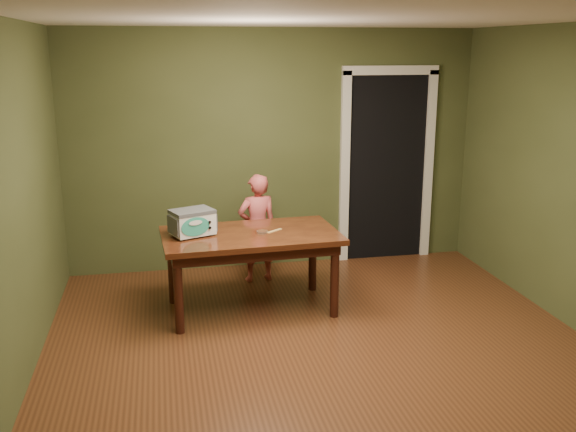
{
  "coord_description": "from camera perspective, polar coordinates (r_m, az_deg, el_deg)",
  "views": [
    {
      "loc": [
        -1.22,
        -4.36,
        2.38
      ],
      "look_at": [
        -0.14,
        1.0,
        0.95
      ],
      "focal_mm": 40.0,
      "sensor_mm": 36.0,
      "label": 1
    }
  ],
  "objects": [
    {
      "name": "toy_oven",
      "position": [
        5.8,
        -8.5,
        -0.49
      ],
      "size": [
        0.45,
        0.38,
        0.24
      ],
      "rotation": [
        0.0,
        0.0,
        0.38
      ],
      "color": "#4C4F54",
      "rests_on": "dining_table"
    },
    {
      "name": "baking_pan",
      "position": [
        5.86,
        -2.31,
        -1.4
      ],
      "size": [
        0.1,
        0.1,
        0.02
      ],
      "color": "silver",
      "rests_on": "dining_table"
    },
    {
      "name": "doorway",
      "position": [
        7.69,
        8.0,
        4.61
      ],
      "size": [
        1.1,
        0.66,
        2.25
      ],
      "color": "black",
      "rests_on": "ground"
    },
    {
      "name": "spatula",
      "position": [
        5.91,
        -1.22,
        -1.33
      ],
      "size": [
        0.16,
        0.13,
        0.01
      ],
      "primitive_type": "cube",
      "rotation": [
        0.0,
        0.0,
        0.64
      ],
      "color": "#E4B663",
      "rests_on": "dining_table"
    },
    {
      "name": "child",
      "position": [
        6.68,
        -2.74,
        -1.07
      ],
      "size": [
        0.46,
        0.34,
        1.14
      ],
      "primitive_type": "imported",
      "rotation": [
        0.0,
        0.0,
        3.31
      ],
      "color": "#D25657",
      "rests_on": "floor"
    },
    {
      "name": "room_shell",
      "position": [
        4.58,
        4.26,
        6.15
      ],
      "size": [
        4.52,
        5.02,
        2.61
      ],
      "color": "#47502A",
      "rests_on": "ground"
    },
    {
      "name": "dining_table",
      "position": [
        5.89,
        -3.34,
        -2.44
      ],
      "size": [
        1.65,
        0.99,
        0.75
      ],
      "rotation": [
        0.0,
        0.0,
        0.05
      ],
      "color": "#33150B",
      "rests_on": "floor"
    },
    {
      "name": "floor",
      "position": [
        5.12,
        3.89,
        -13.11
      ],
      "size": [
        5.0,
        5.0,
        0.0
      ],
      "primitive_type": "plane",
      "color": "brown",
      "rests_on": "ground"
    }
  ]
}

